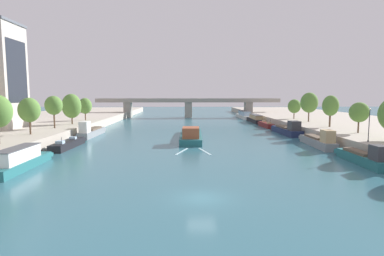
{
  "coord_description": "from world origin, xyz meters",
  "views": [
    {
      "loc": [
        -1.46,
        -26.43,
        9.07
      ],
      "look_at": [
        0.0,
        35.1,
        2.37
      ],
      "focal_mm": 29.17,
      "sensor_mm": 36.0,
      "label": 1
    }
  ],
  "objects_px": {
    "tree_left_by_lamp": "(85,106)",
    "moored_boat_right_downstream": "(318,141)",
    "barge_midriver": "(191,135)",
    "tree_right_by_lamp": "(309,103)",
    "tree_left_second": "(29,110)",
    "bridge_far": "(188,105)",
    "moored_boat_right_midway": "(363,157)",
    "moored_boat_right_second": "(287,130)",
    "moored_boat_left_upstream": "(68,144)",
    "tree_left_far": "(54,105)",
    "moored_boat_right_lone": "(244,115)",
    "tree_right_second": "(294,106)",
    "moored_boat_left_lone": "(20,160)",
    "lamppost_right_bank": "(369,123)",
    "moored_boat_left_downstream": "(91,131)",
    "moored_boat_right_far": "(266,125)",
    "tree_left_nearest": "(72,106)",
    "tree_right_far": "(359,112)",
    "moored_boat_right_gap_after": "(255,119)"
  },
  "relations": [
    {
      "from": "barge_midriver",
      "to": "moored_boat_right_second",
      "type": "xyz_separation_m",
      "value": [
        21.94,
        6.92,
        0.11
      ]
    },
    {
      "from": "tree_left_second",
      "to": "tree_left_by_lamp",
      "type": "relative_size",
      "value": 1.07
    },
    {
      "from": "tree_right_far",
      "to": "moored_boat_right_gap_after",
      "type": "bearing_deg",
      "value": 100.11
    },
    {
      "from": "moored_boat_right_midway",
      "to": "moored_boat_right_far",
      "type": "distance_m",
      "value": 46.01
    },
    {
      "from": "tree_right_by_lamp",
      "to": "tree_right_second",
      "type": "height_order",
      "value": "tree_right_by_lamp"
    },
    {
      "from": "moored_boat_right_downstream",
      "to": "moored_boat_right_gap_after",
      "type": "distance_m",
      "value": 47.14
    },
    {
      "from": "moored_boat_left_lone",
      "to": "moored_boat_right_downstream",
      "type": "relative_size",
      "value": 0.97
    },
    {
      "from": "moored_boat_right_second",
      "to": "tree_left_by_lamp",
      "type": "xyz_separation_m",
      "value": [
        -49.64,
        13.73,
        4.94
      ]
    },
    {
      "from": "bridge_far",
      "to": "moored_boat_right_second",
      "type": "bearing_deg",
      "value": -67.48
    },
    {
      "from": "moored_boat_right_midway",
      "to": "bridge_far",
      "type": "height_order",
      "value": "bridge_far"
    },
    {
      "from": "moored_boat_right_second",
      "to": "moored_boat_right_lone",
      "type": "distance_m",
      "value": 48.61
    },
    {
      "from": "moored_boat_left_upstream",
      "to": "tree_left_far",
      "type": "height_order",
      "value": "tree_left_far"
    },
    {
      "from": "tree_left_by_lamp",
      "to": "tree_right_second",
      "type": "relative_size",
      "value": 1.08
    },
    {
      "from": "tree_left_by_lamp",
      "to": "tree_right_far",
      "type": "bearing_deg",
      "value": -26.55
    },
    {
      "from": "moored_boat_right_gap_after",
      "to": "tree_left_second",
      "type": "height_order",
      "value": "tree_left_second"
    },
    {
      "from": "barge_midriver",
      "to": "moored_boat_left_upstream",
      "type": "xyz_separation_m",
      "value": [
        -21.15,
        -9.66,
        -0.3
      ]
    },
    {
      "from": "moored_boat_left_downstream",
      "to": "tree_right_second",
      "type": "distance_m",
      "value": 54.88
    },
    {
      "from": "moored_boat_right_gap_after",
      "to": "tree_right_by_lamp",
      "type": "xyz_separation_m",
      "value": [
        8.26,
        -22.76,
        5.89
      ]
    },
    {
      "from": "moored_boat_left_upstream",
      "to": "tree_left_by_lamp",
      "type": "height_order",
      "value": "tree_left_by_lamp"
    },
    {
      "from": "tree_left_second",
      "to": "bridge_far",
      "type": "xyz_separation_m",
      "value": [
        28.04,
        68.2,
        -1.52
      ]
    },
    {
      "from": "moored_boat_right_midway",
      "to": "moored_boat_right_far",
      "type": "relative_size",
      "value": 1.08
    },
    {
      "from": "tree_left_far",
      "to": "tree_right_second",
      "type": "bearing_deg",
      "value": 21.83
    },
    {
      "from": "moored_boat_right_midway",
      "to": "moored_boat_left_downstream",
      "type": "bearing_deg",
      "value": 147.19
    },
    {
      "from": "moored_boat_right_midway",
      "to": "moored_boat_right_lone",
      "type": "bearing_deg",
      "value": 90.38
    },
    {
      "from": "moored_boat_right_far",
      "to": "tree_left_nearest",
      "type": "bearing_deg",
      "value": -164.9
    },
    {
      "from": "moored_boat_right_second",
      "to": "tree_left_by_lamp",
      "type": "distance_m",
      "value": 51.74
    },
    {
      "from": "moored_boat_right_second",
      "to": "moored_boat_right_gap_after",
      "type": "relative_size",
      "value": 0.89
    },
    {
      "from": "moored_boat_right_midway",
      "to": "tree_right_second",
      "type": "relative_size",
      "value": 2.1
    },
    {
      "from": "moored_boat_right_midway",
      "to": "lamppost_right_bank",
      "type": "xyz_separation_m",
      "value": [
        3.58,
        5.03,
        3.93
      ]
    },
    {
      "from": "moored_boat_left_downstream",
      "to": "tree_left_nearest",
      "type": "relative_size",
      "value": 1.98
    },
    {
      "from": "moored_boat_right_gap_after",
      "to": "tree_left_second",
      "type": "xyz_separation_m",
      "value": [
        -49.48,
        -46.24,
        5.3
      ]
    },
    {
      "from": "tree_right_second",
      "to": "moored_boat_left_downstream",
      "type": "bearing_deg",
      "value": -158.97
    },
    {
      "from": "moored_boat_right_second",
      "to": "tree_left_second",
      "type": "bearing_deg",
      "value": -162.58
    },
    {
      "from": "tree_left_second",
      "to": "moored_boat_left_downstream",
      "type": "bearing_deg",
      "value": 64.58
    },
    {
      "from": "moored_boat_right_gap_after",
      "to": "moored_boat_right_midway",
      "type": "bearing_deg",
      "value": -89.75
    },
    {
      "from": "barge_midriver",
      "to": "tree_right_by_lamp",
      "type": "bearing_deg",
      "value": 26.3
    },
    {
      "from": "bridge_far",
      "to": "moored_boat_right_midway",
      "type": "bearing_deg",
      "value": -75.31
    },
    {
      "from": "tree_left_second",
      "to": "tree_left_far",
      "type": "distance_m",
      "value": 10.0
    },
    {
      "from": "barge_midriver",
      "to": "bridge_far",
      "type": "distance_m",
      "value": 59.62
    },
    {
      "from": "tree_right_by_lamp",
      "to": "bridge_far",
      "type": "bearing_deg",
      "value": 123.59
    },
    {
      "from": "moored_boat_right_lone",
      "to": "bridge_far",
      "type": "bearing_deg",
      "value": 169.4
    },
    {
      "from": "tree_left_nearest",
      "to": "tree_right_far",
      "type": "relative_size",
      "value": 1.27
    },
    {
      "from": "tree_left_by_lamp",
      "to": "moored_boat_right_downstream",
      "type": "bearing_deg",
      "value": -31.38
    },
    {
      "from": "moored_boat_right_midway",
      "to": "tree_left_second",
      "type": "xyz_separation_m",
      "value": [
        -49.75,
        14.62,
        5.45
      ]
    },
    {
      "from": "moored_boat_left_upstream",
      "to": "moored_boat_right_gap_after",
      "type": "bearing_deg",
      "value": 47.82
    },
    {
      "from": "moored_boat_left_upstream",
      "to": "tree_left_by_lamp",
      "type": "relative_size",
      "value": 1.97
    },
    {
      "from": "moored_boat_right_second",
      "to": "moored_boat_right_midway",
      "type": "bearing_deg",
      "value": -90.15
    },
    {
      "from": "moored_boat_right_downstream",
      "to": "lamppost_right_bank",
      "type": "distance_m",
      "value": 10.13
    },
    {
      "from": "barge_midriver",
      "to": "moored_boat_right_downstream",
      "type": "relative_size",
      "value": 1.67
    },
    {
      "from": "moored_boat_right_far",
      "to": "tree_left_by_lamp",
      "type": "height_order",
      "value": "tree_left_by_lamp"
    }
  ]
}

